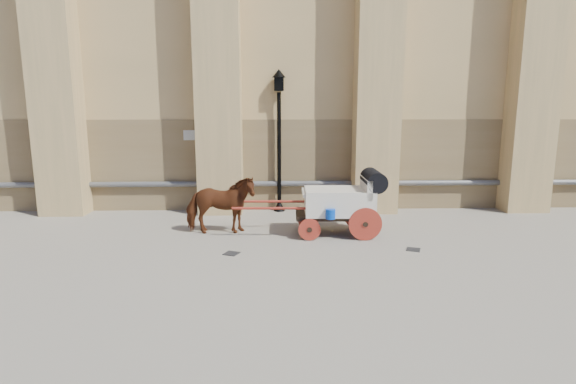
{
  "coord_description": "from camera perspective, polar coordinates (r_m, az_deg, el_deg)",
  "views": [
    {
      "loc": [
        0.73,
        -10.8,
        3.36
      ],
      "look_at": [
        1.1,
        1.0,
        1.15
      ],
      "focal_mm": 28.0,
      "sensor_mm": 36.0,
      "label": 1
    }
  ],
  "objects": [
    {
      "name": "drain_grate_near",
      "position": [
        10.71,
        -7.19,
        -7.74
      ],
      "size": [
        0.42,
        0.42,
        0.01
      ],
      "primitive_type": "cube",
      "rotation": [
        0.0,
        0.0,
        -0.41
      ],
      "color": "black",
      "rests_on": "ground"
    },
    {
      "name": "ground",
      "position": [
        11.33,
        -5.44,
        -6.71
      ],
      "size": [
        90.0,
        90.0,
        0.0
      ],
      "primitive_type": "plane",
      "color": "slate",
      "rests_on": "ground"
    },
    {
      "name": "horse",
      "position": [
        12.23,
        -8.6,
        -1.67
      ],
      "size": [
        1.91,
        0.95,
        1.58
      ],
      "primitive_type": "imported",
      "rotation": [
        0.0,
        0.0,
        1.62
      ],
      "color": "#612813",
      "rests_on": "ground"
    },
    {
      "name": "street_lamp",
      "position": [
        14.63,
        -1.14,
        7.01
      ],
      "size": [
        0.43,
        0.43,
        4.58
      ],
      "color": "black",
      "rests_on": "ground"
    },
    {
      "name": "drain_grate_far",
      "position": [
        11.32,
        15.63,
        -7.04
      ],
      "size": [
        0.42,
        0.42,
        0.01
      ],
      "primitive_type": "cube",
      "rotation": [
        0.0,
        0.0,
        -0.39
      ],
      "color": "black",
      "rests_on": "ground"
    },
    {
      "name": "carriage",
      "position": [
        12.1,
        7.12,
        -1.01
      ],
      "size": [
        4.03,
        1.44,
        1.75
      ],
      "rotation": [
        0.0,
        0.0,
        -0.03
      ],
      "color": "black",
      "rests_on": "ground"
    }
  ]
}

